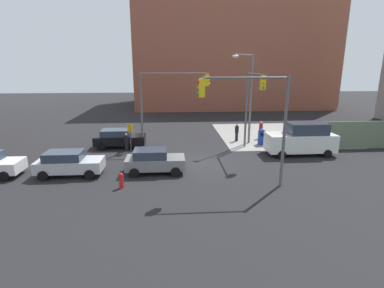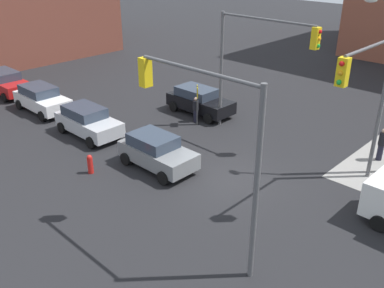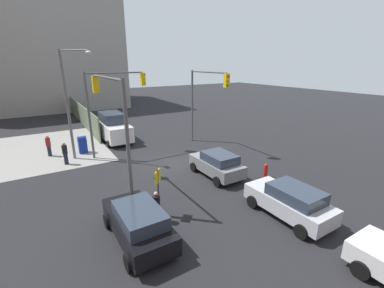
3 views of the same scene
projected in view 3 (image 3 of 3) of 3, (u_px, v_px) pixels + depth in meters
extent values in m
plane|color=black|center=(172.00, 165.00, 18.63)|extent=(120.00, 120.00, 0.00)
cube|color=gray|center=(27.00, 152.00, 21.43)|extent=(12.00, 12.00, 0.01)
cube|color=#607056|center=(79.00, 112.00, 32.26)|extent=(22.43, 0.12, 2.40)
cube|color=#9E9B93|center=(36.00, 53.00, 42.14)|extent=(20.00, 24.00, 17.21)
cylinder|color=#59595B|center=(128.00, 151.00, 11.75)|extent=(0.18, 0.18, 6.50)
cylinder|color=#59595B|center=(106.00, 78.00, 13.05)|extent=(5.54, 0.12, 0.12)
cube|color=yellow|center=(96.00, 84.00, 15.46)|extent=(0.32, 0.36, 1.00)
sphere|color=red|center=(94.00, 79.00, 15.51)|extent=(0.18, 0.18, 0.18)
sphere|color=orange|center=(95.00, 84.00, 15.61)|extent=(0.18, 0.18, 0.18)
sphere|color=green|center=(95.00, 90.00, 15.70)|extent=(0.18, 0.18, 0.18)
cylinder|color=#59595B|center=(192.00, 107.00, 23.55)|extent=(0.18, 0.18, 6.50)
cylinder|color=#59595B|center=(208.00, 72.00, 20.66)|extent=(4.81, 0.12, 0.12)
cube|color=yellow|center=(227.00, 81.00, 18.86)|extent=(0.32, 0.36, 1.00)
sphere|color=red|center=(228.00, 76.00, 18.62)|extent=(0.18, 0.18, 0.18)
sphere|color=orange|center=(228.00, 81.00, 18.72)|extent=(0.18, 0.18, 0.18)
sphere|color=green|center=(228.00, 85.00, 18.81)|extent=(0.18, 0.18, 0.18)
cylinder|color=#59595B|center=(89.00, 117.00, 19.05)|extent=(0.18, 0.18, 6.50)
cylinder|color=#59595B|center=(115.00, 73.00, 19.19)|extent=(0.12, 4.35, 0.12)
cube|color=yellow|center=(143.00, 79.00, 20.44)|extent=(0.36, 0.32, 1.00)
sphere|color=red|center=(145.00, 75.00, 20.44)|extent=(0.18, 0.18, 0.18)
sphere|color=orange|center=(145.00, 79.00, 20.53)|extent=(0.18, 0.18, 0.18)
sphere|color=green|center=(145.00, 83.00, 20.63)|extent=(0.18, 0.18, 0.18)
cylinder|color=slate|center=(68.00, 107.00, 18.74)|extent=(0.20, 0.20, 8.00)
cylinder|color=slate|center=(73.00, 50.00, 17.19)|extent=(1.92, 1.60, 0.10)
ellipsoid|color=silver|center=(88.00, 52.00, 16.87)|extent=(0.56, 0.36, 0.24)
cylinder|color=#4C4C4C|center=(158.00, 193.00, 12.14)|extent=(0.08, 0.08, 2.40)
cube|color=yellow|center=(158.00, 177.00, 11.88)|extent=(0.48, 0.48, 0.64)
cube|color=navy|center=(83.00, 146.00, 20.99)|extent=(0.56, 0.64, 1.15)
cylinder|color=navy|center=(82.00, 140.00, 20.82)|extent=(0.56, 0.64, 0.56)
cylinder|color=red|center=(265.00, 171.00, 16.56)|extent=(0.26, 0.26, 0.80)
sphere|color=red|center=(266.00, 165.00, 16.43)|extent=(0.24, 0.24, 0.24)
cube|color=#B7BABF|center=(288.00, 203.00, 12.27)|extent=(4.20, 1.80, 0.75)
cube|color=#2D3847|center=(296.00, 194.00, 11.80)|extent=(2.35, 1.58, 0.55)
cylinder|color=black|center=(253.00, 202.00, 13.10)|extent=(0.64, 0.22, 0.64)
cylinder|color=black|center=(277.00, 193.00, 14.00)|extent=(0.64, 0.22, 0.64)
cylinder|color=black|center=(301.00, 232.00, 10.78)|extent=(0.64, 0.22, 0.64)
cylinder|color=black|center=(326.00, 219.00, 11.68)|extent=(0.64, 0.22, 0.64)
cube|color=slate|center=(216.00, 166.00, 16.73)|extent=(3.91, 1.80, 0.75)
cube|color=#2D3847|center=(220.00, 158.00, 16.28)|extent=(2.19, 1.58, 0.55)
cylinder|color=black|center=(194.00, 167.00, 17.47)|extent=(0.64, 0.22, 0.64)
cylinder|color=black|center=(215.00, 162.00, 18.37)|extent=(0.64, 0.22, 0.64)
cylinder|color=black|center=(217.00, 182.00, 15.31)|extent=(0.64, 0.22, 0.64)
cylinder|color=black|center=(240.00, 175.00, 16.21)|extent=(0.64, 0.22, 0.64)
cylinder|color=black|center=(361.00, 270.00, 8.79)|extent=(0.64, 0.22, 0.64)
cube|color=black|center=(138.00, 224.00, 10.65)|extent=(4.35, 1.80, 0.75)
cube|color=#2D3847|center=(140.00, 215.00, 10.17)|extent=(2.44, 1.58, 0.55)
cylinder|color=black|center=(107.00, 221.00, 11.51)|extent=(0.64, 0.22, 0.64)
cylinder|color=black|center=(145.00, 209.00, 12.42)|extent=(0.64, 0.22, 0.64)
cylinder|color=black|center=(129.00, 263.00, 9.11)|extent=(0.64, 0.22, 0.64)
cylinder|color=black|center=(173.00, 245.00, 10.01)|extent=(0.64, 0.22, 0.64)
cube|color=white|center=(114.00, 130.00, 24.21)|extent=(5.40, 2.10, 1.40)
cube|color=#2D3847|center=(112.00, 117.00, 24.21)|extent=(3.02, 1.85, 0.90)
cylinder|color=black|center=(132.00, 140.00, 23.45)|extent=(0.64, 0.22, 0.64)
cylinder|color=black|center=(109.00, 144.00, 22.40)|extent=(0.64, 0.22, 0.64)
cylinder|color=black|center=(120.00, 132.00, 26.43)|extent=(0.64, 0.22, 0.64)
cylinder|color=black|center=(99.00, 134.00, 25.38)|extent=(0.64, 0.22, 0.64)
cylinder|color=black|center=(65.00, 150.00, 18.45)|extent=(0.36, 0.36, 0.64)
sphere|color=tan|center=(64.00, 144.00, 18.32)|extent=(0.22, 0.22, 0.22)
cylinder|color=#1E1E2D|center=(66.00, 159.00, 18.67)|extent=(0.28, 0.28, 0.81)
cylinder|color=black|center=(156.00, 202.00, 11.71)|extent=(0.36, 0.36, 0.59)
sphere|color=tan|center=(156.00, 194.00, 11.59)|extent=(0.20, 0.20, 0.20)
cylinder|color=#1E1E2D|center=(157.00, 214.00, 11.91)|extent=(0.28, 0.28, 0.75)
cylinder|color=maroon|center=(48.00, 142.00, 20.10)|extent=(0.36, 0.36, 0.66)
sphere|color=tan|center=(47.00, 137.00, 19.96)|extent=(0.23, 0.23, 0.23)
cylinder|color=#1E1E2D|center=(49.00, 151.00, 20.32)|extent=(0.28, 0.28, 0.83)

